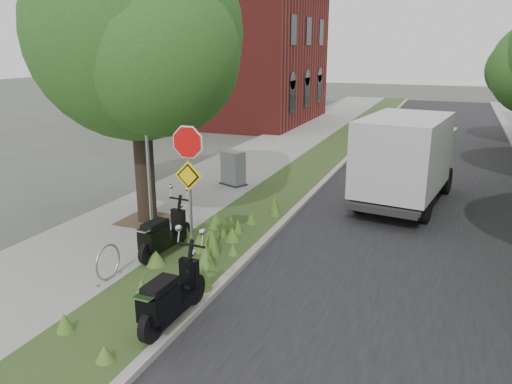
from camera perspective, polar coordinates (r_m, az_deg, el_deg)
ground at (r=10.13m, az=-1.75°, el=-11.61°), size 120.00×120.00×0.00m
sidewalk_near at (r=20.36m, az=-1.65°, el=3.02°), size 3.50×60.00×0.12m
verge at (r=19.47m, az=5.82°, el=2.32°), size 2.00×60.00×0.12m
kerb_near at (r=19.23m, az=8.69°, el=2.06°), size 0.20×60.00×0.13m
road at (r=18.82m, az=19.11°, el=0.83°), size 7.00×60.00×0.01m
street_tree_main at (r=13.45m, az=-13.64°, el=16.15°), size 6.21×5.54×7.66m
bare_post at (r=12.36m, az=-12.26°, el=3.70°), size 0.08×0.08×4.00m
bike_hoop at (r=10.73m, az=-16.58°, el=-7.71°), size 0.06×0.78×0.77m
sign_assembly at (r=10.38m, az=-7.71°, el=2.72°), size 0.94×0.08×3.22m
brick_building at (r=32.91m, az=-1.92°, el=15.39°), size 9.40×10.40×8.30m
scooter_near at (r=11.54m, az=-10.87°, el=-5.26°), size 0.48×1.89×0.90m
scooter_far at (r=8.75m, az=-10.15°, el=-12.41°), size 0.44×1.95×0.93m
box_truck at (r=15.85m, az=16.86°, el=4.00°), size 2.76×5.49×2.38m
utility_cabinet at (r=17.25m, az=-2.64°, el=2.68°), size 1.04×0.89×1.17m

